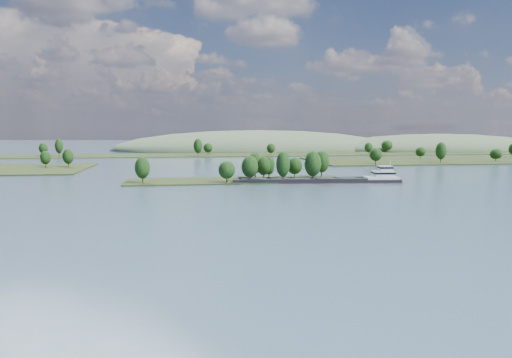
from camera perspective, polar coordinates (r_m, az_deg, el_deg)
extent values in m
plane|color=#394F63|center=(170.88, -0.08, -2.35)|extent=(1800.00, 1800.00, 0.00)
cube|color=#223015|center=(229.93, -2.32, -0.24)|extent=(100.00, 30.00, 1.20)
cylinder|color=black|center=(221.78, 3.10, 0.26)|extent=(0.50, 0.50, 4.41)
ellipsoid|color=black|center=(221.30, 3.10, 1.71)|extent=(6.31, 6.31, 11.35)
cylinder|color=black|center=(240.43, -0.08, 0.65)|extent=(0.50, 0.50, 3.92)
ellipsoid|color=black|center=(240.03, -0.08, 1.83)|extent=(7.61, 7.61, 10.08)
cylinder|color=black|center=(221.66, -0.71, 0.18)|extent=(0.50, 0.50, 3.76)
ellipsoid|color=black|center=(221.24, -0.71, 1.42)|extent=(7.49, 7.49, 9.67)
cylinder|color=black|center=(233.72, 0.88, 0.44)|extent=(0.50, 0.50, 3.45)
ellipsoid|color=black|center=(233.34, 0.88, 1.51)|extent=(6.50, 6.50, 8.88)
cylinder|color=black|center=(219.06, -3.36, 0.02)|extent=(0.50, 0.50, 3.09)
ellipsoid|color=black|center=(218.70, -3.37, 1.04)|extent=(7.32, 7.32, 7.94)
cylinder|color=black|center=(221.90, -12.83, 0.04)|extent=(0.50, 0.50, 3.74)
ellipsoid|color=black|center=(221.49, -12.86, 1.26)|extent=(6.55, 6.55, 9.61)
cylinder|color=black|center=(236.35, 1.48, 0.49)|extent=(0.50, 0.50, 3.40)
ellipsoid|color=black|center=(235.99, 1.48, 1.54)|extent=(5.42, 5.42, 8.74)
cylinder|color=black|center=(245.37, 7.50, 0.73)|extent=(0.50, 0.50, 4.17)
ellipsoid|color=black|center=(244.95, 7.52, 1.97)|extent=(7.40, 7.40, 10.72)
cylinder|color=black|center=(225.07, 6.49, 0.32)|extent=(0.50, 0.50, 4.45)
ellipsoid|color=black|center=(224.59, 6.51, 1.76)|extent=(7.65, 7.65, 11.44)
cylinder|color=black|center=(240.47, 4.43, 0.55)|extent=(0.50, 0.50, 3.21)
ellipsoid|color=black|center=(240.13, 4.44, 1.52)|extent=(7.49, 7.49, 8.26)
cylinder|color=black|center=(324.15, -20.66, 1.63)|extent=(0.50, 0.50, 3.61)
ellipsoid|color=black|center=(323.88, -20.68, 2.44)|extent=(6.62, 6.62, 9.27)
cylinder|color=black|center=(327.99, -22.90, 1.55)|extent=(0.50, 0.50, 3.20)
ellipsoid|color=black|center=(327.75, -22.93, 2.26)|extent=(6.10, 6.10, 8.23)
cylinder|color=black|center=(340.44, 13.51, 2.01)|extent=(0.50, 0.50, 3.44)
ellipsoid|color=black|center=(340.18, 13.53, 2.75)|extent=(8.32, 8.32, 8.86)
cylinder|color=black|center=(394.86, 25.71, 2.06)|extent=(0.50, 0.50, 2.90)
ellipsoid|color=black|center=(394.67, 25.73, 2.60)|extent=(8.49, 8.49, 7.45)
cylinder|color=black|center=(360.29, 20.36, 2.11)|extent=(0.50, 0.50, 4.62)
ellipsoid|color=black|center=(359.99, 20.39, 3.04)|extent=(7.29, 7.29, 11.87)
cylinder|color=black|center=(374.26, 20.35, 2.13)|extent=(0.50, 0.50, 3.32)
ellipsoid|color=black|center=(374.04, 20.37, 2.78)|extent=(6.36, 6.36, 8.54)
cylinder|color=black|center=(409.17, 18.27, 2.46)|extent=(0.50, 0.50, 2.86)
ellipsoid|color=black|center=(408.98, 18.29, 2.97)|extent=(7.80, 7.80, 7.36)
cylinder|color=black|center=(464.10, 27.26, 2.51)|extent=(0.50, 0.50, 3.54)
cube|color=#223015|center=(448.60, -5.44, 2.71)|extent=(900.00, 60.00, 1.20)
cylinder|color=black|center=(458.81, -23.12, 2.65)|extent=(0.50, 0.50, 3.72)
ellipsoid|color=black|center=(458.61, -23.14, 3.24)|extent=(7.05, 7.05, 9.55)
cylinder|color=black|center=(462.29, 12.71, 2.98)|extent=(0.50, 0.50, 3.53)
ellipsoid|color=black|center=(462.09, 12.73, 3.54)|extent=(7.31, 7.31, 9.08)
cylinder|color=black|center=(453.80, -5.50, 3.04)|extent=(0.50, 0.50, 3.35)
ellipsoid|color=black|center=(453.61, -5.51, 3.58)|extent=(8.23, 8.23, 8.62)
cylinder|color=black|center=(504.62, 14.72, 3.18)|extent=(0.50, 0.50, 3.84)
ellipsoid|color=black|center=(504.44, 14.73, 3.74)|extent=(10.70, 10.70, 9.86)
cylinder|color=black|center=(453.39, -21.56, 2.75)|extent=(0.50, 0.50, 4.85)
ellipsoid|color=black|center=(453.14, -21.59, 3.53)|extent=(6.68, 6.68, 12.47)
cylinder|color=black|center=(443.58, 1.72, 2.99)|extent=(0.50, 0.50, 3.31)
ellipsoid|color=black|center=(443.39, 1.72, 3.54)|extent=(7.71, 7.71, 8.51)
cylinder|color=black|center=(428.42, -6.64, 2.96)|extent=(0.50, 0.50, 4.84)
ellipsoid|color=black|center=(428.16, -6.65, 3.78)|extent=(7.49, 7.49, 12.45)
ellipsoid|color=#44583C|center=(591.19, 20.21, 3.13)|extent=(260.00, 140.00, 36.00)
ellipsoid|color=#44583C|center=(554.37, 0.18, 3.34)|extent=(320.00, 160.00, 44.00)
cube|color=black|center=(225.05, 7.19, -0.29)|extent=(73.76, 15.41, 2.01)
cube|color=maroon|center=(225.10, 7.19, -0.40)|extent=(73.95, 15.61, 0.23)
cube|color=black|center=(228.05, 5.18, 0.13)|extent=(56.58, 5.24, 0.73)
cube|color=black|center=(219.24, 5.54, -0.10)|extent=(56.58, 5.24, 0.73)
cube|color=black|center=(223.66, 5.35, -0.02)|extent=(55.43, 12.93, 0.27)
cube|color=black|center=(221.34, 0.20, 0.02)|extent=(8.85, 8.19, 0.32)
cube|color=black|center=(222.26, 2.79, 0.04)|extent=(8.85, 8.19, 0.32)
cube|color=black|center=(223.63, 5.36, 0.05)|extent=(8.85, 8.19, 0.32)
cube|color=black|center=(225.44, 7.88, 0.07)|extent=(8.85, 8.19, 0.32)
cube|color=black|center=(227.68, 10.37, 0.09)|extent=(8.85, 8.19, 0.32)
cube|color=black|center=(221.00, -2.29, -0.27)|extent=(3.44, 8.44, 1.83)
cylinder|color=black|center=(220.90, -2.05, 0.06)|extent=(0.24, 0.24, 2.01)
cube|color=silver|center=(231.96, 14.10, 0.14)|extent=(15.35, 10.01, 1.10)
cube|color=silver|center=(232.07, 14.32, 0.60)|extent=(9.75, 8.08, 2.75)
cube|color=black|center=(232.04, 14.33, 0.69)|extent=(9.95, 8.28, 0.82)
cube|color=silver|center=(232.16, 14.55, 1.18)|extent=(5.94, 5.94, 2.01)
cube|color=black|center=(232.13, 14.56, 1.27)|extent=(6.14, 6.14, 0.73)
cube|color=silver|center=(232.07, 14.56, 1.45)|extent=(6.34, 6.34, 0.18)
cylinder|color=silver|center=(232.72, 15.10, 1.72)|extent=(0.20, 0.20, 2.38)
cylinder|color=black|center=(233.55, 13.50, 1.55)|extent=(0.50, 0.50, 1.10)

